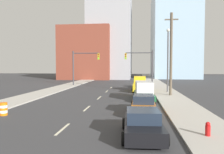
# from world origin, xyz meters

# --- Properties ---
(sidewalk_left) EXTENTS (3.42, 88.96, 0.13)m
(sidewalk_left) POSITION_xyz_m (-8.23, 44.48, 0.06)
(sidewalk_left) COLOR #ADA89E
(sidewalk_left) RESTS_ON ground
(sidewalk_right) EXTENTS (3.42, 88.96, 0.13)m
(sidewalk_right) POSITION_xyz_m (8.23, 44.48, 0.06)
(sidewalk_right) COLOR #ADA89E
(sidewalk_right) RESTS_ON ground
(lane_stripe_at_9m) EXTENTS (0.16, 2.40, 0.01)m
(lane_stripe_at_9m) POSITION_xyz_m (0.00, 8.78, 0.00)
(lane_stripe_at_9m) COLOR beige
(lane_stripe_at_9m) RESTS_ON ground
(lane_stripe_at_15m) EXTENTS (0.16, 2.40, 0.01)m
(lane_stripe_at_15m) POSITION_xyz_m (0.00, 14.99, 0.00)
(lane_stripe_at_15m) COLOR beige
(lane_stripe_at_15m) RESTS_ON ground
(lane_stripe_at_21m) EXTENTS (0.16, 2.40, 0.01)m
(lane_stripe_at_21m) POSITION_xyz_m (0.00, 21.24, 0.00)
(lane_stripe_at_21m) COLOR beige
(lane_stripe_at_21m) RESTS_ON ground
(lane_stripe_at_28m) EXTENTS (0.16, 2.40, 0.01)m
(lane_stripe_at_28m) POSITION_xyz_m (0.00, 27.74, 0.00)
(lane_stripe_at_28m) COLOR beige
(lane_stripe_at_28m) RESTS_ON ground
(lane_stripe_at_33m) EXTENTS (0.16, 2.40, 0.01)m
(lane_stripe_at_33m) POSITION_xyz_m (0.00, 33.09, 0.00)
(lane_stripe_at_33m) COLOR beige
(lane_stripe_at_33m) RESTS_ON ground
(building_brick_left) EXTENTS (14.00, 16.00, 14.40)m
(building_brick_left) POSITION_xyz_m (-9.71, 59.75, 7.20)
(building_brick_left) COLOR brown
(building_brick_left) RESTS_ON ground
(building_office_center) EXTENTS (12.00, 20.00, 27.14)m
(building_office_center) POSITION_xyz_m (-3.45, 63.75, 13.57)
(building_office_center) COLOR #99999E
(building_office_center) RESTS_ON ground
(building_glass_right) EXTENTS (13.00, 20.00, 26.12)m
(building_glass_right) POSITION_xyz_m (15.78, 67.75, 13.06)
(building_glass_right) COLOR #99B7CC
(building_glass_right) RESTS_ON ground
(traffic_signal_left) EXTENTS (5.05, 0.35, 6.42)m
(traffic_signal_left) POSITION_xyz_m (-5.99, 36.13, 4.21)
(traffic_signal_left) COLOR #38383D
(traffic_signal_left) RESTS_ON ground
(traffic_signal_right) EXTENTS (5.05, 0.35, 6.42)m
(traffic_signal_right) POSITION_xyz_m (5.62, 36.13, 4.21)
(traffic_signal_right) COLOR #38383D
(traffic_signal_right) RESTS_ON ground
(utility_pole_right_mid) EXTENTS (1.60, 0.32, 10.01)m
(utility_pole_right_mid) POSITION_xyz_m (8.37, 23.65, 5.13)
(utility_pole_right_mid) COLOR brown
(utility_pole_right_mid) RESTS_ON ground
(traffic_barrel) EXTENTS (0.56, 0.56, 0.95)m
(traffic_barrel) POSITION_xyz_m (-5.54, 11.69, 0.47)
(traffic_barrel) COLOR orange
(traffic_barrel) RESTS_ON ground
(street_lamp) EXTENTS (0.44, 0.44, 8.74)m
(street_lamp) POSITION_xyz_m (8.52, 27.32, 5.04)
(street_lamp) COLOR #4C4C51
(street_lamp) RESTS_ON ground
(fire_hydrant) EXTENTS (0.26, 0.26, 0.84)m
(fire_hydrant) POSITION_xyz_m (7.84, 8.03, 0.41)
(fire_hydrant) COLOR red
(fire_hydrant) RESTS_ON ground
(sedan_black) EXTENTS (2.30, 4.29, 1.41)m
(sedan_black) POSITION_xyz_m (4.58, 7.91, 0.64)
(sedan_black) COLOR black
(sedan_black) RESTS_ON ground
(sedan_orange) EXTENTS (2.13, 4.78, 1.43)m
(sedan_orange) POSITION_xyz_m (4.79, 13.57, 0.65)
(sedan_orange) COLOR orange
(sedan_orange) RESTS_ON ground
(box_truck_green) EXTENTS (2.43, 5.98, 1.97)m
(box_truck_green) POSITION_xyz_m (5.06, 20.69, 0.93)
(box_truck_green) COLOR #1E6033
(box_truck_green) RESTS_ON ground
(pickup_truck_yellow) EXTENTS (2.23, 5.34, 2.15)m
(pickup_truck_yellow) POSITION_xyz_m (4.73, 28.52, 0.86)
(pickup_truck_yellow) COLOR gold
(pickup_truck_yellow) RESTS_ON ground
(sedan_navy) EXTENTS (2.02, 4.34, 1.40)m
(sedan_navy) POSITION_xyz_m (5.01, 34.34, 0.64)
(sedan_navy) COLOR #141E47
(sedan_navy) RESTS_ON ground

